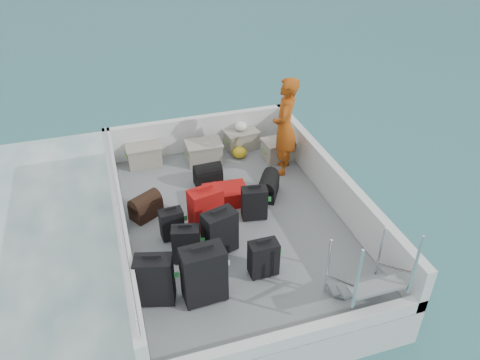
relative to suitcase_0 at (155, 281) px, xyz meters
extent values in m
plane|color=#16464F|center=(1.43, 1.29, -0.99)|extent=(160.00, 160.00, 0.00)
cube|color=silver|center=(1.43, 1.29, -0.69)|extent=(3.60, 5.00, 0.60)
cube|color=slate|center=(1.43, 1.29, -0.38)|extent=(3.30, 4.70, 0.02)
cube|color=silver|center=(-0.30, 1.29, -0.02)|extent=(0.14, 5.00, 0.70)
cube|color=silver|center=(3.16, 1.29, -0.02)|extent=(0.14, 5.00, 0.70)
cube|color=silver|center=(1.43, 3.72, -0.02)|extent=(3.60, 0.14, 0.70)
cube|color=silver|center=(1.43, -1.14, -0.27)|extent=(3.60, 0.14, 0.20)
cylinder|color=silver|center=(-0.30, 1.29, 0.38)|extent=(0.04, 4.80, 0.04)
cube|color=black|center=(0.00, 0.00, 0.00)|extent=(0.53, 0.38, 0.73)
cube|color=black|center=(0.53, 0.63, -0.07)|extent=(0.43, 0.31, 0.59)
cube|color=black|center=(0.43, 1.18, -0.11)|extent=(0.36, 0.23, 0.51)
cube|color=black|center=(0.60, -0.14, 0.05)|extent=(0.57, 0.35, 0.83)
cube|color=black|center=(1.04, 0.67, -0.02)|extent=(0.53, 0.40, 0.70)
cube|color=#9E120C|center=(0.98, 1.30, -0.02)|extent=(0.55, 0.39, 0.68)
cube|color=black|center=(1.48, 0.05, -0.09)|extent=(0.40, 0.23, 0.55)
cube|color=black|center=(1.77, 1.27, -0.08)|extent=(0.43, 0.29, 0.56)
cube|color=#9E120C|center=(1.44, 1.81, -0.22)|extent=(0.74, 0.52, 0.28)
cube|color=gray|center=(0.32, 3.47, -0.18)|extent=(0.62, 0.43, 0.37)
cube|color=gray|center=(1.42, 3.20, -0.17)|extent=(0.65, 0.45, 0.38)
cube|color=gray|center=(2.25, 3.49, -0.18)|extent=(0.65, 0.48, 0.37)
cube|color=gray|center=(2.84, 2.89, -0.18)|extent=(0.63, 0.46, 0.37)
ellipsoid|color=gold|center=(2.11, 3.15, -0.26)|extent=(0.28, 0.26, 0.22)
ellipsoid|color=white|center=(2.25, 3.49, 0.09)|extent=(0.24, 0.24, 0.18)
imported|color=orange|center=(2.73, 2.46, 0.54)|extent=(0.71, 0.80, 1.82)
camera|label=1|loc=(-0.23, -4.33, 4.35)|focal=35.00mm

